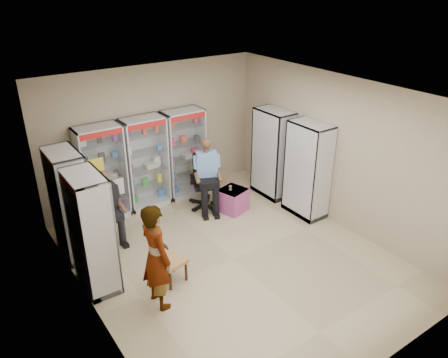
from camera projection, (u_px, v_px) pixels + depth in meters
floor at (233, 259)px, 7.87m from camera, size 6.00×6.00×0.00m
room_shell at (234, 158)px, 7.02m from camera, size 5.02×6.02×3.01m
cabinet_back_left at (102, 174)px, 8.80m from camera, size 0.90×0.50×2.00m
cabinet_back_mid at (145, 163)px, 9.29m from camera, size 0.90×0.50×2.00m
cabinet_back_right at (184, 153)px, 9.77m from camera, size 0.90×0.50×2.00m
cabinet_right_far at (273, 153)px, 9.77m from camera, size 0.90×0.50×2.00m
cabinet_right_near at (307, 170)px, 8.96m from camera, size 0.90×0.50×2.00m
cabinet_left_far at (70, 205)px, 7.63m from camera, size 0.90×0.50×2.00m
cabinet_left_near at (92, 233)px, 6.81m from camera, size 0.90×0.50×2.00m
wooden_chair at (107, 215)px, 8.36m from camera, size 0.42×0.42×0.94m
seated_customer at (107, 207)px, 8.23m from camera, size 0.44×0.60×1.34m
office_chair at (206, 181)px, 9.41m from camera, size 0.85×0.85×1.18m
seated_shopkeeper at (207, 175)px, 9.30m from camera, size 0.73×0.83×1.51m
pink_trunk at (233, 200)px, 9.36m from camera, size 0.64×0.63×0.50m
tea_glass at (230, 188)px, 9.21m from camera, size 0.07×0.07×0.10m
woven_stool_a at (229, 197)px, 9.58m from camera, size 0.45×0.45×0.41m
woven_stool_b at (172, 270)px, 7.24m from camera, size 0.49×0.49×0.42m
standing_man at (156, 257)px, 6.47m from camera, size 0.45×0.65×1.73m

